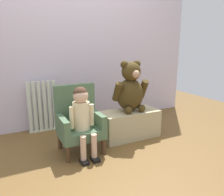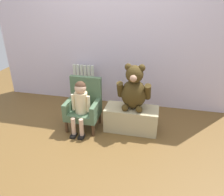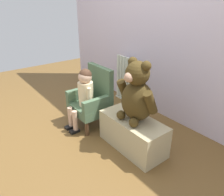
{
  "view_description": "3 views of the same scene",
  "coord_description": "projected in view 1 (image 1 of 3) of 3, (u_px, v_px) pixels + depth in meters",
  "views": [
    {
      "loc": [
        -0.85,
        -1.65,
        1.09
      ],
      "look_at": [
        0.21,
        0.45,
        0.52
      ],
      "focal_mm": 35.0,
      "sensor_mm": 36.0,
      "label": 1
    },
    {
      "loc": [
        0.78,
        -2.05,
        1.7
      ],
      "look_at": [
        0.21,
        0.43,
        0.48
      ],
      "focal_mm": 35.0,
      "sensor_mm": 36.0,
      "label": 2
    },
    {
      "loc": [
        1.8,
        -0.8,
        1.41
      ],
      "look_at": [
        0.2,
        0.43,
        0.47
      ],
      "focal_mm": 35.0,
      "sensor_mm": 36.0,
      "label": 3
    }
  ],
  "objects": [
    {
      "name": "large_teddy_bear",
      "position": [
        130.0,
        89.0,
        2.57
      ],
      "size": [
        0.43,
        0.31,
        0.6
      ],
      "color": "#403114",
      "rests_on": "low_bench"
    },
    {
      "name": "ground_plane",
      "position": [
        114.0,
        164.0,
        2.05
      ],
      "size": [
        6.0,
        6.0,
        0.0
      ],
      "primitive_type": "plane",
      "color": "brown"
    },
    {
      "name": "back_wall",
      "position": [
        70.0,
        37.0,
        2.89
      ],
      "size": [
        3.8,
        0.05,
        2.4
      ],
      "primitive_type": "cube",
      "color": "silver",
      "rests_on": "ground_plane"
    },
    {
      "name": "child_figure",
      "position": [
        82.0,
        112.0,
        2.15
      ],
      "size": [
        0.25,
        0.35,
        0.7
      ],
      "color": "beige",
      "rests_on": "ground_plane"
    },
    {
      "name": "low_bench",
      "position": [
        130.0,
        124.0,
        2.64
      ],
      "size": [
        0.7,
        0.32,
        0.33
      ],
      "primitive_type": "cube",
      "color": "tan",
      "rests_on": "ground_plane"
    },
    {
      "name": "radiator",
      "position": [
        43.0,
        107.0,
        2.8
      ],
      "size": [
        0.37,
        0.05,
        0.66
      ],
      "color": "silver",
      "rests_on": "ground_plane"
    },
    {
      "name": "child_armchair",
      "position": [
        79.0,
        121.0,
        2.28
      ],
      "size": [
        0.43,
        0.39,
        0.69
      ],
      "color": "#4A6748",
      "rests_on": "ground_plane"
    }
  ]
}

